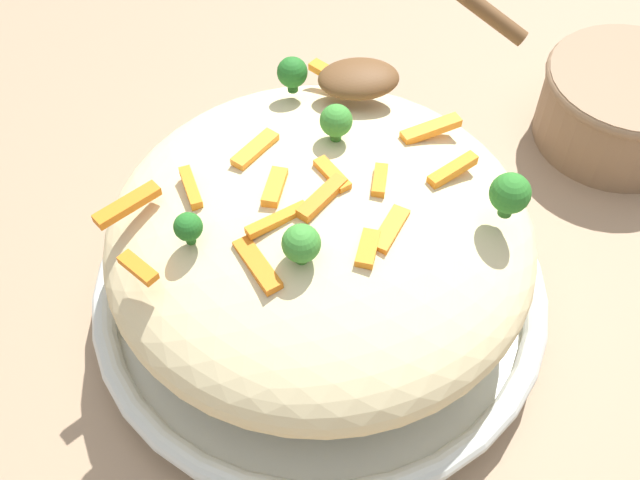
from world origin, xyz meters
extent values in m
plane|color=#9E7F60|center=(0.00, 0.00, 0.00)|extent=(2.40, 2.40, 0.00)
cylinder|color=silver|center=(0.00, 0.00, 0.01)|extent=(0.30, 0.30, 0.02)
torus|color=silver|center=(0.00, 0.00, 0.03)|extent=(0.32, 0.32, 0.02)
torus|color=black|center=(0.00, 0.00, 0.03)|extent=(0.32, 0.32, 0.00)
ellipsoid|color=beige|center=(0.00, 0.00, 0.08)|extent=(0.28, 0.28, 0.10)
cube|color=orange|center=(0.03, 0.00, 0.14)|extent=(0.02, 0.03, 0.01)
cube|color=orange|center=(-0.01, -0.01, 0.14)|extent=(0.02, 0.03, 0.01)
cube|color=orange|center=(-0.02, 0.05, 0.13)|extent=(0.02, 0.03, 0.01)
cube|color=orange|center=(-0.08, -0.05, 0.13)|extent=(0.04, 0.02, 0.01)
cube|color=orange|center=(0.04, -0.04, 0.13)|extent=(0.03, 0.03, 0.01)
cube|color=orange|center=(-0.08, -0.01, 0.13)|extent=(0.04, 0.03, 0.01)
cube|color=orange|center=(0.00, 0.01, 0.14)|extent=(0.03, 0.03, 0.01)
cube|color=orange|center=(0.08, -0.01, 0.13)|extent=(0.02, 0.03, 0.01)
cube|color=orange|center=(0.04, 0.05, 0.13)|extent=(0.03, 0.04, 0.01)
cube|color=orange|center=(0.03, 0.03, 0.13)|extent=(0.04, 0.02, 0.01)
cube|color=orange|center=(-0.04, 0.04, 0.13)|extent=(0.03, 0.03, 0.01)
cube|color=orange|center=(-0.04, 0.00, 0.13)|extent=(0.01, 0.03, 0.01)
cube|color=orange|center=(-0.02, -0.11, 0.13)|extent=(0.03, 0.03, 0.01)
cube|color=orange|center=(0.11, 0.05, 0.13)|extent=(0.02, 0.03, 0.01)
cube|color=orange|center=(0.12, 0.00, 0.13)|extent=(0.04, 0.03, 0.01)
cylinder|color=#205B1C|center=(0.01, -0.10, 0.13)|extent=(0.01, 0.01, 0.01)
sphere|color=#236B23|center=(0.01, -0.10, 0.14)|extent=(0.02, 0.02, 0.02)
cylinder|color=#377928|center=(-0.01, -0.04, 0.14)|extent=(0.01, 0.01, 0.01)
sphere|color=#3D8E33|center=(-0.01, -0.04, 0.15)|extent=(0.02, 0.02, 0.02)
cylinder|color=#205B1C|center=(0.08, 0.03, 0.13)|extent=(0.01, 0.01, 0.01)
sphere|color=#236B23|center=(0.08, 0.03, 0.14)|extent=(0.02, 0.02, 0.02)
cylinder|color=#296820|center=(-0.11, 0.03, 0.13)|extent=(0.01, 0.01, 0.01)
sphere|color=#2D7A28|center=(-0.11, 0.03, 0.14)|extent=(0.02, 0.02, 0.02)
cylinder|color=#377928|center=(0.02, 0.05, 0.13)|extent=(0.01, 0.01, 0.01)
sphere|color=#3D8E33|center=(0.02, 0.05, 0.15)|extent=(0.02, 0.02, 0.02)
ellipsoid|color=brown|center=(-0.04, -0.09, 0.14)|extent=(0.06, 0.04, 0.02)
cylinder|color=#8C6B4C|center=(-0.28, -0.16, 0.04)|extent=(0.14, 0.14, 0.07)
torus|color=#8C6B4C|center=(-0.28, -0.16, 0.06)|extent=(0.15, 0.15, 0.01)
camera|label=1|loc=(0.03, 0.31, 0.48)|focal=42.67mm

